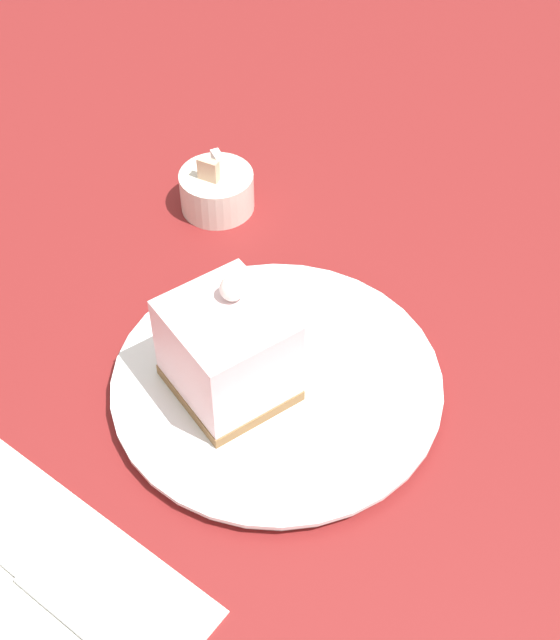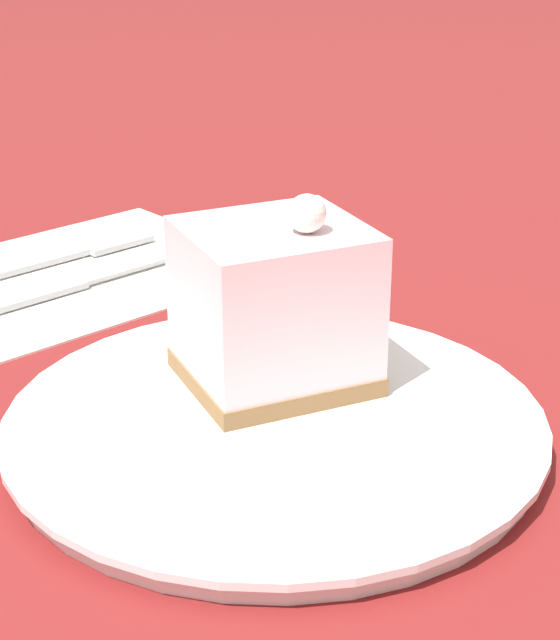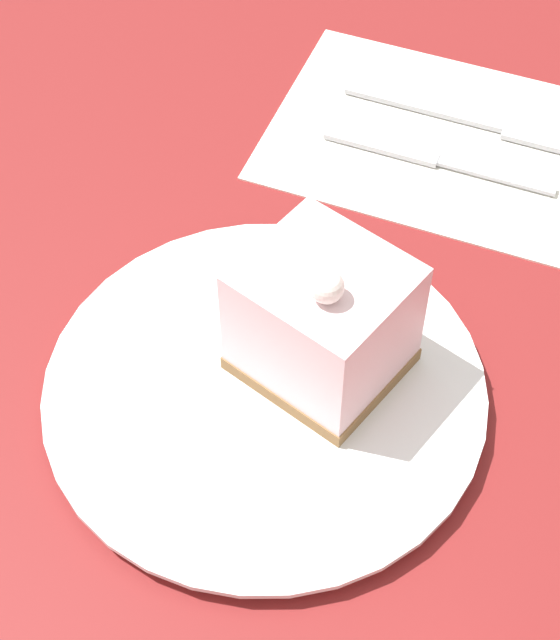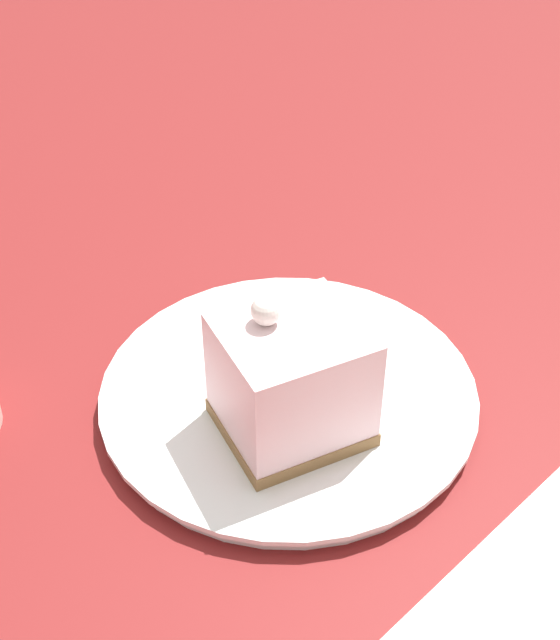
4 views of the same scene
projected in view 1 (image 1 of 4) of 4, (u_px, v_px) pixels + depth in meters
The scene contains 5 objects.
ground_plane at pixel (275, 409), 0.70m from camera, with size 4.00×4.00×0.00m, color maroon.
plate at pixel (277, 384), 0.71m from camera, with size 0.26×0.26×0.01m.
cake_slice at pixel (228, 351), 0.67m from camera, with size 0.10×0.10×0.10m.
knife at pixel (38, 587), 0.60m from camera, with size 0.03×0.17×0.00m.
sugar_bowl at pixel (217, 190), 0.85m from camera, with size 0.07×0.07×0.06m.
Camera 1 is at (-0.30, -0.29, 0.57)m, focal length 50.00 mm.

